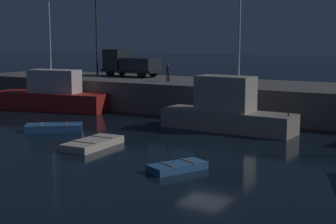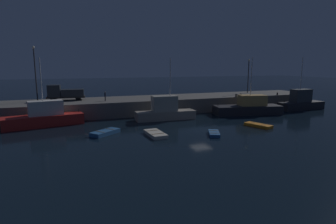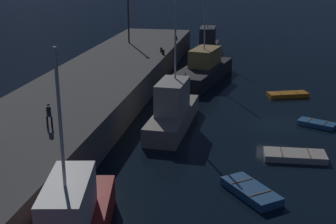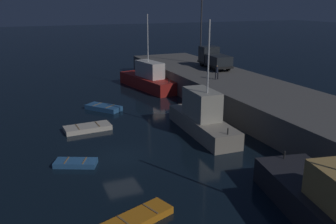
{
  "view_description": "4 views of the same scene",
  "coord_description": "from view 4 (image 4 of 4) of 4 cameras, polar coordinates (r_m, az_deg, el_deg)",
  "views": [
    {
      "loc": [
        11.75,
        -23.94,
        6.27
      ],
      "look_at": [
        -5.2,
        4.9,
        1.42
      ],
      "focal_mm": 54.6,
      "sensor_mm": 36.0,
      "label": 1
    },
    {
      "loc": [
        -16.24,
        -31.26,
        8.3
      ],
      "look_at": [
        -2.02,
        7.15,
        1.28
      ],
      "focal_mm": 28.86,
      "sensor_mm": 36.0,
      "label": 2
    },
    {
      "loc": [
        -36.32,
        1.86,
        12.61
      ],
      "look_at": [
        -5.03,
        7.66,
        2.16
      ],
      "focal_mm": 50.64,
      "sensor_mm": 36.0,
      "label": 3
    },
    {
      "loc": [
        23.32,
        -6.26,
        10.75
      ],
      "look_at": [
        -4.14,
        5.45,
        1.6
      ],
      "focal_mm": 38.38,
      "sensor_mm": 36.0,
      "label": 4
    }
  ],
  "objects": [
    {
      "name": "lamp_post_west",
      "position": [
        50.51,
        5.29,
        13.48
      ],
      "size": [
        0.44,
        0.44,
        8.89
      ],
      "color": "#38383D",
      "rests_on": "pier_quay"
    },
    {
      "name": "dinghy_orange_near",
      "position": [
        32.24,
        -12.64,
        -2.48
      ],
      "size": [
        1.96,
        4.07,
        0.46
      ],
      "color": "beige",
      "rests_on": "ground"
    },
    {
      "name": "ground_plane",
      "position": [
        26.43,
        -7.42,
        -7.12
      ],
      "size": [
        320.0,
        320.0,
        0.0
      ],
      "primitive_type": "plane",
      "color": "black"
    },
    {
      "name": "fishing_trawler_red",
      "position": [
        30.66,
        5.43,
        -0.84
      ],
      "size": [
        9.43,
        2.86,
        9.5
      ],
      "color": "gray",
      "rests_on": "ground"
    },
    {
      "name": "dinghy_red_small",
      "position": [
        25.67,
        -14.44,
        -7.85
      ],
      "size": [
        2.29,
        3.08,
        0.4
      ],
      "color": "#2D6099",
      "rests_on": "ground"
    },
    {
      "name": "rowboat_white_mid",
      "position": [
        37.96,
        -10.2,
        0.68
      ],
      "size": [
        3.94,
        3.57,
        0.52
      ],
      "color": "#2D6099",
      "rests_on": "ground"
    },
    {
      "name": "dockworker",
      "position": [
        40.2,
        7.76,
        6.4
      ],
      "size": [
        0.29,
        0.42,
        1.57
      ],
      "color": "black",
      "rests_on": "pier_quay"
    },
    {
      "name": "utility_truck",
      "position": [
        47.13,
        7.31,
        8.45
      ],
      "size": [
        6.25,
        2.66,
        2.63
      ],
      "color": "black",
      "rests_on": "pier_quay"
    },
    {
      "name": "pier_quay",
      "position": [
        33.48,
        19.46,
        -0.41
      ],
      "size": [
        63.48,
        9.19,
        2.54
      ],
      "color": "#5B5956",
      "rests_on": "ground"
    },
    {
      "name": "fishing_boat_blue",
      "position": [
        46.64,
        -3.09,
        5.24
      ],
      "size": [
        10.72,
        4.87,
        9.38
      ],
      "color": "red",
      "rests_on": "ground"
    },
    {
      "name": "rowboat_blue_far",
      "position": [
        19.14,
        -4.82,
        -16.5
      ],
      "size": [
        2.53,
        4.0,
        0.44
      ],
      "color": "orange",
      "rests_on": "ground"
    }
  ]
}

